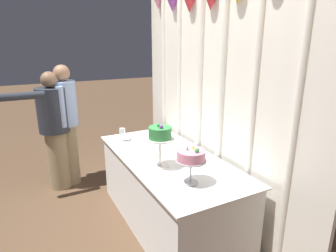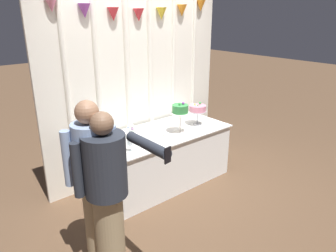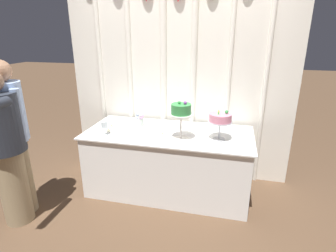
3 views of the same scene
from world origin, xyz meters
TOP-DOWN VIEW (x-y plane):
  - ground_plane at (0.00, 0.00)m, footprint 24.00×24.00m
  - draped_curtain at (-0.02, 0.59)m, footprint 2.78×0.15m
  - cake_table at (0.00, 0.10)m, footprint 1.85×0.85m
  - cake_display_nearleft at (0.17, -0.07)m, footprint 0.26×0.26m
  - cake_display_nearright at (0.56, 0.01)m, footprint 0.25×0.25m
  - wine_glass at (-0.65, -0.14)m, footprint 0.07×0.07m
  - flower_vase at (-0.38, 0.24)m, footprint 0.10×0.08m
  - tealight_far_left at (-0.69, 0.10)m, footprint 0.04×0.04m
  - tealight_near_left at (-0.66, -0.04)m, footprint 0.04×0.04m
  - tealight_near_right at (-0.05, -0.01)m, footprint 0.04×0.04m
  - guest_man_pink_jacket at (-1.37, -0.64)m, footprint 0.44×0.38m
  - guest_man_dark_suit at (-1.32, -0.80)m, footprint 0.50×0.81m

SIDE VIEW (x-z plane):
  - ground_plane at x=0.00m, z-range 0.00..0.00m
  - cake_table at x=0.00m, z-range 0.00..0.73m
  - tealight_far_left at x=-0.69m, z-range 0.73..0.76m
  - tealight_near_right at x=-0.05m, z-range 0.73..0.76m
  - tealight_near_left at x=-0.66m, z-range 0.73..0.76m
  - flower_vase at x=-0.38m, z-range 0.72..0.89m
  - guest_man_dark_suit at x=-1.32m, z-range 0.06..1.56m
  - wine_glass at x=-0.65m, z-range 0.77..0.92m
  - guest_man_pink_jacket at x=-1.37m, z-range 0.09..1.65m
  - cake_display_nearright at x=0.56m, z-range 0.80..1.12m
  - cake_display_nearleft at x=0.17m, z-range 0.82..1.23m
  - draped_curtain at x=-0.02m, z-range 0.05..2.60m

